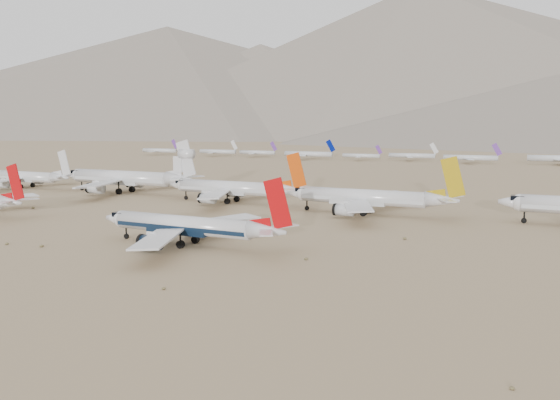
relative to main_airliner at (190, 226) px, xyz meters
name	(u,v)px	position (x,y,z in m)	size (l,w,h in m)	color
ground	(202,250)	(4.73, -2.38, -4.63)	(7000.00, 7000.00, 0.00)	#7B6547
main_airliner	(190,226)	(0.00, 0.00, 0.00)	(47.71, 46.60, 16.84)	silver
row2_gold_tail	(369,198)	(24.16, 61.20, 0.65)	(53.01, 51.84, 18.87)	silver
row2_orange_tail	(233,188)	(-27.12, 65.77, 0.63)	(52.54, 51.40, 18.74)	silver
row2_white_trijet	(128,178)	(-80.26, 71.53, 1.85)	(63.12, 61.69, 22.37)	silver
row2_white_twin	(27,177)	(-134.55, 67.75, 0.30)	(49.00, 47.94, 17.51)	silver
distant_storage_row	(495,158)	(41.29, 325.91, -0.21)	(624.76, 56.13, 15.97)	silver
mountain_range	(548,68)	(74.91, 1645.64, 185.69)	(7354.00, 3024.00, 470.00)	slate
desert_scrub	(113,281)	(4.78, -30.64, -4.34)	(261.14, 121.67, 0.63)	brown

